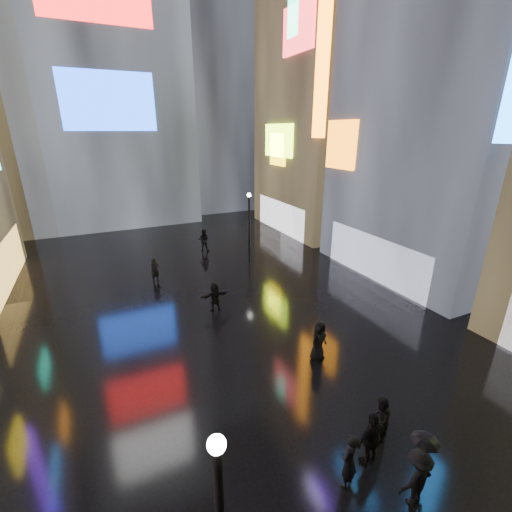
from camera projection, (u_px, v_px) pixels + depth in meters
ground at (203, 291)px, 21.62m from camera, size 140.00×140.00×0.00m
building_right_mid at (464, 32)px, 20.25m from camera, size 10.28×13.70×30.00m
building_right_far at (330, 79)px, 31.65m from camera, size 10.28×12.00×28.00m
tower_main at (91, 6)px, 33.59m from camera, size 16.00×14.20×42.00m
tower_flank_right at (205, 65)px, 41.46m from camera, size 12.00×12.00×34.00m
lamp_far at (249, 223)px, 25.95m from camera, size 0.30×0.30×5.20m
pedestrian_1 at (380, 419)px, 10.96m from camera, size 0.98×0.90×1.62m
pedestrian_2 at (417, 478)px, 9.05m from camera, size 1.14×0.67×1.75m
pedestrian_3 at (372, 439)px, 10.11m from camera, size 1.12×0.53×1.87m
pedestrian_4 at (319, 340)px, 14.89m from camera, size 1.06×0.87×1.86m
pedestrian_5 at (215, 297)px, 18.99m from camera, size 1.53×0.49×1.65m
pedestrian_6 at (155, 270)px, 22.68m from camera, size 0.70×0.57×1.65m
pedestrian_7 at (204, 240)px, 28.54m from camera, size 1.14×1.07×1.88m
umbrella_1 at (424, 445)px, 8.64m from camera, size 0.91×0.91×0.60m
umbrella_2 at (321, 313)px, 14.42m from camera, size 1.13×1.15×0.86m
pedestrian_8 at (349, 461)px, 9.49m from camera, size 0.78×0.68×1.80m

